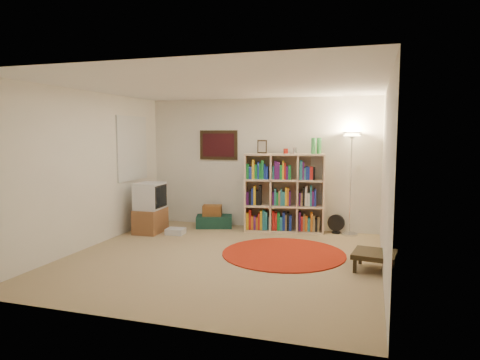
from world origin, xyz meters
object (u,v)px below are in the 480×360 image
Objects in this scene: tv_stand at (150,209)px; floor_lamp at (352,150)px; floor_fan at (336,224)px; suitcase at (214,221)px; side_table at (375,255)px; bookshelf at (283,194)px.

floor_lamp is at bearing 12.16° from tv_stand.
floor_fan is 2.34m from suitcase.
floor_fan is 2.13m from side_table.
floor_lamp reaches higher than tv_stand.
floor_lamp is at bearing -16.06° from suitcase.
floor_lamp is (1.21, 0.08, 0.83)m from bookshelf.
side_table is at bearing -50.42° from suitcase.
side_table is (1.64, -1.91, -0.50)m from bookshelf.
floor_lamp reaches higher than floor_fan.
bookshelf is at bearing -17.30° from suitcase.
floor_fan is at bearing -14.84° from suitcase.
suitcase is (-2.57, -0.10, -1.43)m from floor_lamp.
floor_lamp is 2.00× the size of tv_stand.
suitcase is (-2.33, -0.14, -0.07)m from floor_fan.
bookshelf reaches higher than tv_stand.
bookshelf is 2.20× the size of suitcase.
floor_lamp is 2.33× the size of suitcase.
bookshelf is 1.89× the size of tv_stand.
bookshelf is 0.94× the size of floor_lamp.
side_table is (3.00, -1.89, 0.10)m from suitcase.
bookshelf is 1.11m from floor_fan.
tv_stand is 1.51× the size of side_table.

